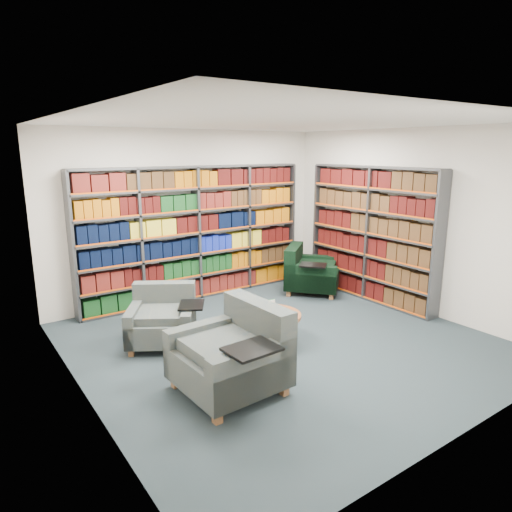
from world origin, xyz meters
TOP-DOWN VIEW (x-y plane):
  - room_shell at (0.00, 0.00)m, footprint 5.02×5.02m
  - bookshelf_back at (0.00, 2.34)m, footprint 4.00×0.28m
  - bookshelf_right at (2.34, 0.60)m, footprint 0.28×2.50m
  - chair_teal_left at (-1.27, 0.91)m, footprint 1.13×1.13m
  - chair_green_right at (1.74, 1.47)m, footprint 1.26×1.26m
  - chair_teal_front at (-1.13, -0.66)m, footprint 1.04×1.20m
  - coffee_table at (-0.10, 0.12)m, footprint 0.80×0.80m

SIDE VIEW (x-z plane):
  - coffee_table at x=-0.10m, z-range 0.02..0.58m
  - chair_teal_left at x=-1.27m, z-range -0.07..0.67m
  - chair_green_right at x=1.74m, z-range -0.08..0.73m
  - chair_teal_front at x=-1.13m, z-range -0.09..0.82m
  - bookshelf_back at x=0.00m, z-range 0.00..2.20m
  - bookshelf_right at x=2.34m, z-range 0.00..2.20m
  - room_shell at x=0.00m, z-range -0.01..2.81m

